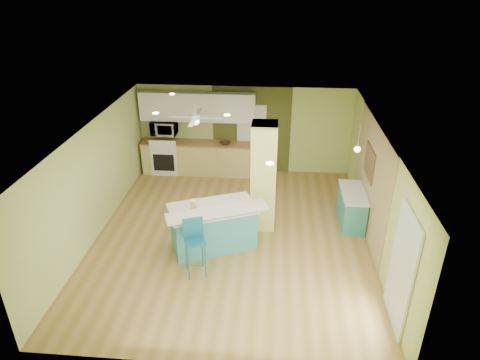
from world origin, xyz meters
name	(u,v)px	position (x,y,z in m)	size (l,w,h in m)	color
floor	(232,236)	(0.00, 0.00, -0.01)	(6.00, 7.00, 0.01)	olive
ceiling	(231,130)	(0.00, 0.00, 2.50)	(6.00, 7.00, 0.01)	white
wall_back	(245,130)	(0.00, 3.50, 1.25)	(6.00, 0.01, 2.50)	#B6C66A
wall_front	(206,302)	(0.00, -3.50, 1.25)	(6.00, 0.01, 2.50)	#B6C66A
wall_left	(94,181)	(-3.00, 0.00, 1.25)	(0.01, 7.00, 2.50)	#B6C66A
wall_right	(377,192)	(3.00, 0.00, 1.25)	(0.01, 7.00, 2.50)	#B6C66A
wood_panel	(371,179)	(2.99, 0.60, 1.25)	(0.02, 3.40, 2.50)	#978256
olive_accent	(252,130)	(0.20, 3.49, 1.25)	(2.20, 0.02, 2.50)	#464C1E
interior_door	(251,139)	(0.20, 3.46, 1.00)	(0.82, 0.05, 2.00)	white
french_door	(401,270)	(2.97, -2.30, 1.05)	(0.04, 1.08, 2.10)	silver
column	(263,177)	(0.65, 0.50, 1.25)	(0.55, 0.55, 2.50)	#CEDB65
kitchen_run	(199,158)	(-1.30, 3.20, 0.47)	(3.25, 0.63, 0.94)	#CCBB6B
stove	(166,157)	(-2.25, 3.19, 0.46)	(0.76, 0.66, 1.08)	white
upper_cabinets	(197,107)	(-1.30, 3.32, 1.95)	(3.20, 0.34, 0.80)	white
microwave	(164,128)	(-2.25, 3.20, 1.35)	(0.70, 0.48, 0.39)	white
ceiling_fan	(196,118)	(-1.10, 2.00, 2.08)	(1.41, 1.41, 0.61)	white
pendant_lamp	(357,149)	(2.65, 0.75, 1.88)	(0.14, 0.14, 0.69)	silver
wall_decor	(370,163)	(2.96, 0.80, 1.55)	(0.03, 0.90, 0.70)	brown
peninsula	(213,226)	(-0.36, -0.42, 0.50)	(2.19, 1.74, 1.09)	teal
bar_stool	(194,238)	(-0.60, -1.29, 0.78)	(0.49, 0.49, 1.17)	#1D6E83
side_counter	(351,207)	(2.70, 0.79, 0.41)	(0.54, 1.27, 0.82)	teal
fruit_bowl	(225,143)	(-0.52, 3.12, 0.98)	(0.30, 0.30, 0.07)	#382017
canister	(194,204)	(-0.74, -0.47, 1.04)	(0.14, 0.14, 0.19)	yellow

